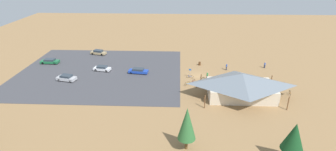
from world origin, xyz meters
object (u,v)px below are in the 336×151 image
object	(u,v)px
bicycle_orange_mid_cluster	(198,85)
visitor_crossing_yard	(207,75)
bike_pavilion	(241,84)
bicycle_purple_lone_west	(263,82)
lot_sign	(190,72)
bicycle_orange_yard_center	(290,93)
bicycle_teal_front_row	(202,79)
bicycle_green_yard_right	(205,83)
car_blue_far_end	(138,71)
pine_east	(187,124)
visitor_by_pavilion	(265,65)
bicycle_red_by_bin	(193,81)
car_white_inner_stall	(102,68)
visitor_at_bikes	(227,67)
bicycle_yellow_back_row	(187,84)
bicycle_blue_near_sign	(190,77)
bicycle_yellow_lone_east	(209,81)
pine_center	(294,137)
trash_bin	(200,63)
car_silver_aisle_side	(66,78)
bicycle_silver_yard_left	(276,88)
car_green_second_row	(50,61)
bicycle_white_near_porch	(282,84)
car_tan_front_row	(98,52)
bicycle_black_edge_north	(273,82)

from	to	relation	value
bicycle_orange_mid_cluster	visitor_crossing_yard	world-z (taller)	visitor_crossing_yard
bike_pavilion	bicycle_purple_lone_west	size ratio (longest dim) A/B	9.98
lot_sign	bicycle_orange_yard_center	bearing A→B (deg)	158.21
bicycle_teal_front_row	bicycle_purple_lone_west	distance (m)	13.70
bicycle_orange_mid_cluster	bicycle_green_yard_right	bearing A→B (deg)	-147.42
car_blue_far_end	pine_east	bearing A→B (deg)	111.95
visitor_by_pavilion	bicycle_red_by_bin	bearing A→B (deg)	27.71
car_white_inner_stall	visitor_at_bikes	xyz separation A→B (m)	(-31.36, -1.93, 0.24)
bicycle_yellow_back_row	bicycle_blue_near_sign	distance (m)	4.06
bicycle_yellow_lone_east	car_blue_far_end	world-z (taller)	car_blue_far_end
bicycle_yellow_lone_east	visitor_at_bikes	distance (m)	9.21
lot_sign	bicycle_orange_mid_cluster	distance (m)	5.51
pine_center	car_white_inner_stall	xyz separation A→B (m)	(34.49, -31.40, -3.69)
bike_pavilion	car_blue_far_end	xyz separation A→B (m)	(22.54, -11.07, -2.15)
bicycle_yellow_lone_east	bicycle_orange_yard_center	bearing A→B (deg)	161.68
car_blue_far_end	visitor_at_bikes	size ratio (longest dim) A/B	2.78
bicycle_yellow_lone_east	trash_bin	bearing A→B (deg)	-82.52
bicycle_green_yard_right	bicycle_yellow_lone_east	distance (m)	1.70
bicycle_green_yard_right	car_silver_aisle_side	xyz separation A→B (m)	(31.75, -0.81, 0.35)
car_white_inner_stall	pine_east	bearing A→B (deg)	125.33
bicycle_red_by_bin	visitor_crossing_yard	bearing A→B (deg)	-145.53
pine_center	bicycle_silver_yard_left	bearing A→B (deg)	-104.42
bicycle_yellow_lone_east	bicycle_silver_yard_left	bearing A→B (deg)	168.67
bicycle_green_yard_right	bicycle_orange_mid_cluster	world-z (taller)	bicycle_green_yard_right
bicycle_teal_front_row	car_green_second_row	world-z (taller)	car_green_second_row
bicycle_blue_near_sign	car_green_second_row	bearing A→B (deg)	-11.89
bicycle_white_near_porch	bicycle_blue_near_sign	xyz separation A→B (m)	(20.36, -3.11, -0.01)
pine_east	car_tan_front_row	size ratio (longest dim) A/B	1.44
pine_east	bicycle_black_edge_north	distance (m)	30.87
trash_bin	bicycle_orange_mid_cluster	xyz separation A→B (m)	(1.30, 13.14, -0.10)
pine_center	bicycle_red_by_bin	world-z (taller)	pine_center
bicycle_black_edge_north	visitor_at_bikes	size ratio (longest dim) A/B	0.90
bike_pavilion	visitor_crossing_yard	bearing A→B (deg)	-54.97
pine_center	bicycle_black_edge_north	world-z (taller)	pine_center
trash_bin	bicycle_blue_near_sign	xyz separation A→B (m)	(2.81, 8.48, -0.10)
bicycle_white_near_porch	car_blue_far_end	distance (m)	33.44
car_white_inner_stall	visitor_crossing_yard	bearing A→B (deg)	171.60
bicycle_yellow_lone_east	visitor_at_bikes	world-z (taller)	visitor_at_bikes
lot_sign	bicycle_black_edge_north	xyz separation A→B (m)	(-18.68, 3.00, -1.03)
bicycle_black_edge_north	car_white_inner_stall	world-z (taller)	car_white_inner_stall
bicycle_green_yard_right	visitor_at_bikes	world-z (taller)	visitor_at_bikes
bicycle_red_by_bin	bicycle_yellow_lone_east	xyz separation A→B (m)	(-3.65, -0.49, -0.03)
bicycle_orange_yard_center	bicycle_silver_yard_left	world-z (taller)	bicycle_orange_yard_center
bicycle_teal_front_row	bicycle_black_edge_north	size ratio (longest dim) A/B	0.89
bicycle_blue_near_sign	car_blue_far_end	size ratio (longest dim) A/B	0.33
bicycle_red_by_bin	visitor_by_pavilion	xyz separation A→B (m)	(-18.92, -9.93, 0.47)
visitor_by_pavilion	car_silver_aisle_side	bearing A→B (deg)	11.71
car_green_second_row	visitor_crossing_yard	size ratio (longest dim) A/B	2.67
car_tan_front_row	bicycle_blue_near_sign	bearing A→B (deg)	149.35
bike_pavilion	bicycle_blue_near_sign	bearing A→B (deg)	-41.86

